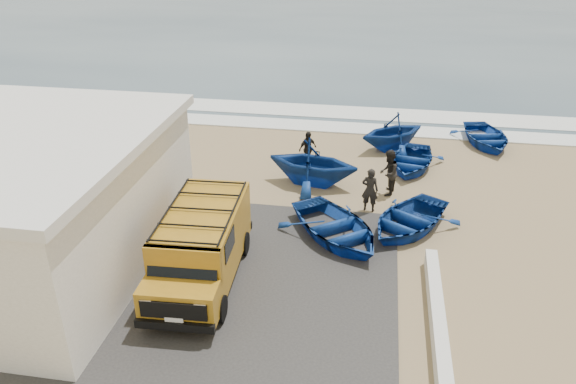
{
  "coord_description": "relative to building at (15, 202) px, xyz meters",
  "views": [
    {
      "loc": [
        3.04,
        -15.32,
        9.94
      ],
      "look_at": [
        0.15,
        1.92,
        1.2
      ],
      "focal_mm": 35.0,
      "sensor_mm": 36.0,
      "label": 1
    }
  ],
  "objects": [
    {
      "name": "boat_far_left",
      "position": [
        11.27,
        11.57,
        -1.29
      ],
      "size": [
        4.35,
        4.26,
        1.74
      ],
      "primitive_type": "imported",
      "rotation": [
        0.0,
        0.0,
        -0.93
      ],
      "color": "navy",
      "rests_on": "ground"
    },
    {
      "name": "parapet",
      "position": [
        12.5,
        -1.0,
        -1.89
      ],
      "size": [
        0.35,
        6.0,
        0.55
      ],
      "primitive_type": "cube",
      "color": "silver",
      "rests_on": "ground"
    },
    {
      "name": "ocean",
      "position": [
        7.5,
        58.0,
        -2.16
      ],
      "size": [
        180.0,
        88.0,
        0.01
      ],
      "primitive_type": "cube",
      "color": "#385166",
      "rests_on": "ground"
    },
    {
      "name": "boat_far_right",
      "position": [
        15.69,
        12.85,
        -1.77
      ],
      "size": [
        3.41,
        4.26,
        0.79
      ],
      "primitive_type": "imported",
      "rotation": [
        0.0,
        0.0,
        0.2
      ],
      "color": "navy",
      "rests_on": "ground"
    },
    {
      "name": "slab",
      "position": [
        5.5,
        -0.0,
        -2.14
      ],
      "size": [
        12.0,
        10.0,
        0.05
      ],
      "primitive_type": "cube",
      "color": "#383633",
      "rests_on": "ground"
    },
    {
      "name": "building",
      "position": [
        0.0,
        0.0,
        0.0
      ],
      "size": [
        8.4,
        9.4,
        4.3
      ],
      "color": "white",
      "rests_on": "ground"
    },
    {
      "name": "fisherman_middle",
      "position": [
        11.12,
        6.77,
        -1.25
      ],
      "size": [
        0.83,
        0.99,
        1.83
      ],
      "primitive_type": "imported",
      "rotation": [
        0.0,
        0.0,
        -1.74
      ],
      "color": "black",
      "rests_on": "ground"
    },
    {
      "name": "boat_mid_right",
      "position": [
        12.11,
        9.44,
        -1.79
      ],
      "size": [
        3.23,
        4.05,
        0.75
      ],
      "primitive_type": "imported",
      "rotation": [
        0.0,
        0.0,
        -0.19
      ],
      "color": "navy",
      "rests_on": "ground"
    },
    {
      "name": "boat_near_left",
      "position": [
        9.43,
        3.05,
        -1.73
      ],
      "size": [
        4.96,
        5.19,
        0.87
      ],
      "primitive_type": "imported",
      "rotation": [
        0.0,
        0.0,
        0.65
      ],
      "color": "navy",
      "rests_on": "ground"
    },
    {
      "name": "surf_wash",
      "position": [
        7.5,
        16.5,
        -2.14
      ],
      "size": [
        180.0,
        2.2,
        0.04
      ],
      "primitive_type": "cube",
      "color": "white",
      "rests_on": "ground"
    },
    {
      "name": "ground",
      "position": [
        7.5,
        2.0,
        -2.16
      ],
      "size": [
        160.0,
        160.0,
        0.0
      ],
      "primitive_type": "plane",
      "color": "#9A8159"
    },
    {
      "name": "boat_near_right",
      "position": [
        11.85,
        4.1,
        -1.76
      ],
      "size": [
        4.39,
        4.77,
        0.81
      ],
      "primitive_type": "imported",
      "rotation": [
        0.0,
        0.0,
        -0.54
      ],
      "color": "navy",
      "rests_on": "ground"
    },
    {
      "name": "boat_mid_left",
      "position": [
        8.11,
        7.19,
        -1.19
      ],
      "size": [
        4.21,
        3.81,
        1.94
      ],
      "primitive_type": "imported",
      "rotation": [
        0.0,
        0.0,
        1.38
      ],
      "color": "navy",
      "rests_on": "ground"
    },
    {
      "name": "fisherman_front",
      "position": [
        10.46,
        5.29,
        -1.32
      ],
      "size": [
        0.67,
        0.48,
        1.69
      ],
      "primitive_type": "imported",
      "rotation": [
        0.0,
        0.0,
        3.01
      ],
      "color": "black",
      "rests_on": "ground"
    },
    {
      "name": "fisherman_back",
      "position": [
        7.66,
        9.03,
        -1.39
      ],
      "size": [
        0.91,
        0.91,
        1.55
      ],
      "primitive_type": "imported",
      "rotation": [
        0.0,
        0.0,
        0.79
      ],
      "color": "black",
      "rests_on": "ground"
    },
    {
      "name": "surf_line",
      "position": [
        7.5,
        14.0,
        -2.13
      ],
      "size": [
        180.0,
        1.6,
        0.06
      ],
      "primitive_type": "cube",
      "color": "white",
      "rests_on": "ground"
    },
    {
      "name": "van",
      "position": [
        5.7,
        0.09,
        -0.94
      ],
      "size": [
        2.34,
        5.4,
        2.28
      ],
      "rotation": [
        0.0,
        0.0,
        0.05
      ],
      "color": "#AF7A1A",
      "rests_on": "ground"
    }
  ]
}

